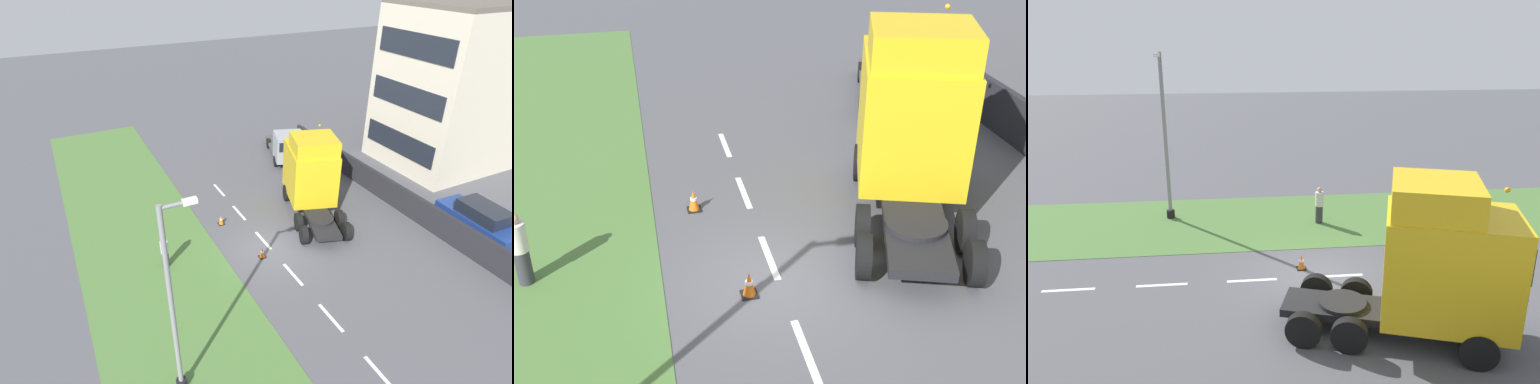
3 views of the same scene
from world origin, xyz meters
The scene contains 8 objects.
ground_plane centered at (0.00, 0.00, 0.00)m, with size 120.00×120.00×0.00m, color #515156.
grass_verge centered at (-6.00, 0.00, 0.01)m, with size 7.00×44.00×0.01m.
lane_markings centered at (0.00, -0.70, 0.00)m, with size 0.16×17.80×0.00m.
lorry_cab centered at (4.17, 2.78, 2.40)m, with size 4.50×6.79×4.93m.
lamp_post centered at (-6.80, -5.87, 3.53)m, with size 1.31×0.38×7.77m.
pedestrian centered at (-5.41, 1.13, 0.86)m, with size 0.39×0.39×1.75m.
traffic_cone_lead centered at (-0.72, -0.38, 0.28)m, with size 0.36×0.36×0.58m.
traffic_cone_trailing centered at (-1.44, 3.46, 0.28)m, with size 0.36×0.36×0.58m.
Camera 3 is at (16.25, -2.96, 8.53)m, focal length 35.00 mm.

